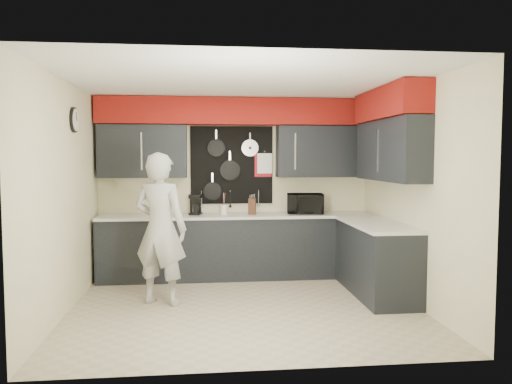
{
  "coord_description": "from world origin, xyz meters",
  "views": [
    {
      "loc": [
        -0.48,
        -5.69,
        1.74
      ],
      "look_at": [
        0.18,
        0.5,
        1.31
      ],
      "focal_mm": 35.0,
      "sensor_mm": 36.0,
      "label": 1
    }
  ],
  "objects": [
    {
      "name": "left_wall_assembly",
      "position": [
        -1.99,
        0.02,
        1.33
      ],
      "size": [
        0.05,
        3.5,
        2.6
      ],
      "color": "beige",
      "rests_on": "ground"
    },
    {
      "name": "coffee_maker",
      "position": [
        -0.59,
        1.5,
        1.07
      ],
      "size": [
        0.2,
        0.23,
        0.29
      ],
      "rotation": [
        0.0,
        0.0,
        -0.24
      ],
      "color": "black",
      "rests_on": "base_cabinets"
    },
    {
      "name": "utensil_crock",
      "position": [
        -0.18,
        1.49,
        0.99
      ],
      "size": [
        0.11,
        0.11,
        0.14
      ],
      "primitive_type": "cylinder",
      "color": "white",
      "rests_on": "base_cabinets"
    },
    {
      "name": "right_wall_assembly",
      "position": [
        1.85,
        0.26,
        1.94
      ],
      "size": [
        0.36,
        3.5,
        2.6
      ],
      "color": "beige",
      "rests_on": "ground"
    },
    {
      "name": "person",
      "position": [
        -0.98,
        0.24,
        0.9
      ],
      "size": [
        0.77,
        0.65,
        1.8
      ],
      "primitive_type": "imported",
      "rotation": [
        0.0,
        0.0,
        2.74
      ],
      "color": "#A8A8A6",
      "rests_on": "ground"
    },
    {
      "name": "back_wall_assembly",
      "position": [
        0.01,
        1.6,
        2.01
      ],
      "size": [
        4.0,
        0.36,
        2.6
      ],
      "color": "beige",
      "rests_on": "ground"
    },
    {
      "name": "knife_block",
      "position": [
        0.22,
        1.42,
        1.04
      ],
      "size": [
        0.12,
        0.12,
        0.23
      ],
      "primitive_type": "cube",
      "rotation": [
        0.0,
        0.0,
        -0.2
      ],
      "color": "#361911",
      "rests_on": "base_cabinets"
    },
    {
      "name": "microwave",
      "position": [
        1.0,
        1.46,
        1.06
      ],
      "size": [
        0.57,
        0.42,
        0.29
      ],
      "primitive_type": "imported",
      "rotation": [
        0.0,
        0.0,
        -0.14
      ],
      "color": "black",
      "rests_on": "base_cabinets"
    },
    {
      "name": "ground",
      "position": [
        0.0,
        0.0,
        0.0
      ],
      "size": [
        4.0,
        4.0,
        0.0
      ],
      "primitive_type": "plane",
      "color": "#B5A68D",
      "rests_on": "ground"
    },
    {
      "name": "base_cabinets",
      "position": [
        0.49,
        1.13,
        0.46
      ],
      "size": [
        3.95,
        2.2,
        0.92
      ],
      "color": "black",
      "rests_on": "ground"
    }
  ]
}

